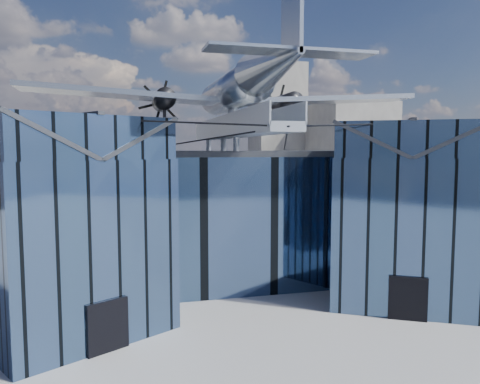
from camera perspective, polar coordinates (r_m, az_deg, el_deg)
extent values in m
plane|color=gray|center=(30.60, 0.98, -13.89)|extent=(120.00, 120.00, 0.00)
cube|color=#3D567C|center=(38.02, -2.68, -2.75)|extent=(28.00, 14.00, 9.50)
cube|color=#2A2C32|center=(37.66, -2.71, 4.73)|extent=(28.00, 14.00, 0.40)
cube|color=#3D567C|center=(27.48, -20.12, -6.16)|extent=(11.79, 11.43, 9.50)
cube|color=#3D567C|center=(26.98, -20.51, 6.12)|extent=(11.56, 11.20, 2.20)
cube|color=#2A2C32|center=(26.13, -25.03, 6.00)|extent=(7.98, 9.23, 2.40)
cube|color=#2A2C32|center=(27.98, -16.28, 6.20)|extent=(7.98, 9.23, 2.40)
cube|color=#2A2C32|center=(27.02, -20.59, 8.56)|extent=(4.30, 7.10, 0.18)
cube|color=black|center=(24.92, -15.83, -15.47)|extent=(2.03, 1.32, 2.60)
cube|color=black|center=(29.59, -12.14, -5.16)|extent=(0.34, 0.34, 9.50)
cube|color=#3D567C|center=(32.92, 19.43, -4.29)|extent=(11.79, 11.43, 9.50)
cube|color=#3D567C|center=(32.50, 19.74, 5.94)|extent=(11.56, 11.20, 2.20)
cube|color=#2A2C32|center=(32.40, 15.75, 6.05)|extent=(7.98, 9.23, 2.40)
cube|color=#2A2C32|center=(32.74, 23.69, 5.80)|extent=(7.98, 9.23, 2.40)
cube|color=#2A2C32|center=(32.54, 19.80, 7.97)|extent=(4.30, 7.10, 0.18)
cube|color=black|center=(29.76, 19.78, -12.13)|extent=(2.03, 1.32, 2.60)
cube|color=black|center=(32.89, 11.57, -4.10)|extent=(0.34, 0.34, 9.50)
cube|color=#A3A8B1|center=(32.31, -0.68, 7.14)|extent=(1.80, 21.00, 0.50)
cube|color=#A3A8B1|center=(32.14, -2.25, 8.31)|extent=(0.08, 21.00, 1.10)
cube|color=#A3A8B1|center=(32.57, 0.87, 8.27)|extent=(0.08, 21.00, 1.10)
cylinder|color=#A3A8B1|center=(41.58, -3.86, 5.77)|extent=(0.44, 0.44, 1.35)
cylinder|color=#A3A8B1|center=(35.70, -2.04, 5.87)|extent=(0.44, 0.44, 1.35)
cylinder|color=#A3A8B1|center=(31.81, -0.46, 5.95)|extent=(0.44, 0.44, 1.35)
cylinder|color=#A3A8B1|center=(32.84, -0.89, 8.77)|extent=(0.70, 0.70, 1.40)
cylinder|color=black|center=(24.01, -8.62, 8.46)|extent=(10.55, 6.08, 0.69)
cylinder|color=black|center=(27.22, 14.17, 7.97)|extent=(10.55, 6.08, 0.69)
cylinder|color=black|center=(29.73, -5.39, 6.22)|extent=(6.09, 17.04, 1.19)
cylinder|color=black|center=(31.27, 5.59, 6.17)|extent=(6.09, 17.04, 1.19)
cylinder|color=#A6ACB3|center=(33.02, -0.90, 12.15)|extent=(2.50, 11.00, 2.50)
sphere|color=#A6ACB3|center=(38.35, -2.90, 11.18)|extent=(2.50, 2.50, 2.50)
cube|color=black|center=(37.46, -2.58, 12.38)|extent=(1.60, 1.40, 0.50)
cone|color=#A6ACB3|center=(24.51, 4.30, 15.26)|extent=(2.50, 7.00, 2.50)
cube|color=#A6ACB3|center=(22.74, 6.34, 20.17)|extent=(0.18, 2.40, 3.40)
cube|color=#A6ACB3|center=(22.52, 6.21, 16.66)|extent=(8.00, 1.80, 0.14)
cube|color=#A6ACB3|center=(33.05, -13.45, 11.48)|extent=(14.00, 3.20, 1.08)
cylinder|color=black|center=(33.76, -9.31, 10.99)|extent=(1.44, 3.20, 1.44)
cone|color=black|center=(35.55, -9.59, 10.69)|extent=(0.70, 0.70, 0.70)
cube|color=black|center=(35.70, -9.61, 10.67)|extent=(1.05, 0.06, 3.33)
cube|color=black|center=(35.70, -9.61, 10.67)|extent=(2.53, 0.06, 2.53)
cube|color=black|center=(35.70, -9.61, 10.67)|extent=(3.33, 0.06, 1.05)
cylinder|color=black|center=(33.07, -9.18, 8.98)|extent=(0.24, 0.24, 1.75)
cube|color=#A6ACB3|center=(36.21, 9.74, 10.98)|extent=(14.00, 3.20, 1.08)
cylinder|color=black|center=(35.83, 5.77, 10.69)|extent=(1.44, 3.20, 1.44)
cone|color=black|center=(37.52, 4.79, 10.45)|extent=(0.70, 0.70, 0.70)
cube|color=black|center=(37.66, 4.71, 10.44)|extent=(1.05, 0.06, 3.33)
cube|color=black|center=(37.66, 4.71, 10.44)|extent=(2.53, 0.06, 2.53)
cube|color=black|center=(37.66, 4.71, 10.44)|extent=(3.33, 0.06, 1.05)
cylinder|color=black|center=(35.17, 6.09, 8.79)|extent=(0.24, 0.24, 1.75)
cube|color=gray|center=(85.66, 13.06, 4.42)|extent=(12.00, 14.00, 18.00)
cube|color=gray|center=(83.78, -23.06, 2.75)|extent=(14.00, 10.00, 14.00)
cube|color=gray|center=(90.92, 4.51, 7.10)|extent=(9.00, 9.00, 26.00)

